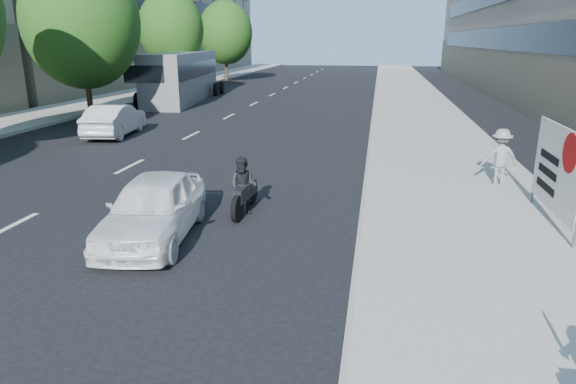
% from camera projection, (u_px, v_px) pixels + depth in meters
% --- Properties ---
extents(ground, '(160.00, 160.00, 0.00)m').
position_uv_depth(ground, '(268.00, 291.00, 8.78)').
color(ground, black).
rests_on(ground, ground).
extents(near_sidewalk, '(5.00, 120.00, 0.15)m').
position_uv_depth(near_sidewalk, '(421.00, 120.00, 26.98)').
color(near_sidewalk, gray).
rests_on(near_sidewalk, ground).
extents(far_sidewalk, '(4.50, 120.00, 0.15)m').
position_uv_depth(far_sidewalk, '(62.00, 111.00, 30.40)').
color(far_sidewalk, gray).
rests_on(far_sidewalk, ground).
extents(tree_far_c, '(6.00, 6.00, 8.47)m').
position_uv_depth(tree_far_c, '(81.00, 22.00, 26.60)').
color(tree_far_c, '#382616').
rests_on(tree_far_c, ground).
extents(tree_far_d, '(4.80, 4.80, 7.65)m').
position_uv_depth(tree_far_d, '(171.00, 29.00, 37.97)').
color(tree_far_d, '#382616').
rests_on(tree_far_d, ground).
extents(tree_far_e, '(5.40, 5.40, 7.89)m').
position_uv_depth(tree_far_e, '(225.00, 33.00, 51.22)').
color(tree_far_e, '#382616').
rests_on(tree_far_e, ground).
extents(jogger, '(1.10, 0.73, 1.59)m').
position_uv_depth(jogger, '(500.00, 157.00, 14.54)').
color(jogger, gray).
rests_on(jogger, near_sidewalk).
extents(protest_banner, '(0.08, 3.06, 2.20)m').
position_uv_depth(protest_banner, '(557.00, 169.00, 11.30)').
color(protest_banner, '#4C4C4C').
rests_on(protest_banner, near_sidewalk).
extents(white_sedan_near, '(2.09, 4.22, 1.38)m').
position_uv_depth(white_sedan_near, '(153.00, 208.00, 10.95)').
color(white_sedan_near, white).
rests_on(white_sedan_near, ground).
extents(white_sedan_mid, '(2.02, 4.43, 1.41)m').
position_uv_depth(white_sedan_mid, '(115.00, 120.00, 22.78)').
color(white_sedan_mid, silver).
rests_on(white_sedan_mid, ground).
extents(motorcycle, '(0.73, 2.05, 1.42)m').
position_uv_depth(motorcycle, '(244.00, 189.00, 12.54)').
color(motorcycle, black).
rests_on(motorcycle, ground).
extents(bus, '(4.03, 12.31, 3.30)m').
position_uv_depth(bus, '(182.00, 77.00, 35.59)').
color(bus, slate).
rests_on(bus, ground).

